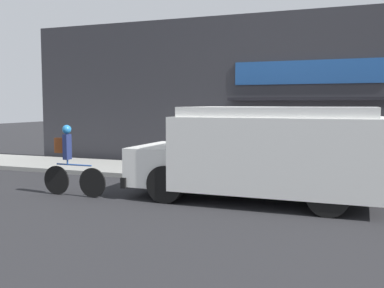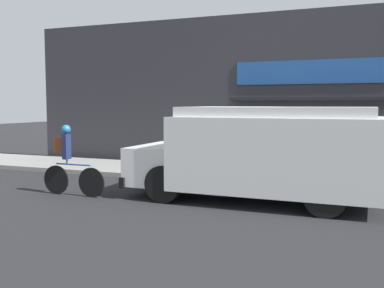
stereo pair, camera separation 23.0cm
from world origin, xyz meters
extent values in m
plane|color=#232326|center=(0.00, 0.00, 0.00)|extent=(70.00, 70.00, 0.00)
cube|color=gray|center=(0.00, 1.38, 0.07)|extent=(28.00, 2.75, 0.13)
cube|color=#2D2D33|center=(0.00, 3.17, 2.58)|extent=(17.48, 0.18, 5.15)
cube|color=#1E4C93|center=(1.57, 3.06, 3.20)|extent=(4.72, 0.05, 0.74)
cube|color=black|center=(1.57, 2.80, 2.35)|extent=(4.95, 0.55, 0.10)
cube|color=white|center=(1.51, -1.62, 1.10)|extent=(4.45, 2.37, 1.62)
cube|color=white|center=(-1.29, -1.61, 0.74)|extent=(1.15, 2.17, 0.89)
cube|color=white|center=(1.51, -1.62, 2.02)|extent=(4.09, 2.18, 0.22)
cube|color=black|center=(-1.82, -1.60, 0.39)|extent=(0.13, 2.31, 0.24)
cube|color=red|center=(0.29, -0.18, 1.18)|extent=(0.03, 0.44, 0.44)
cylinder|color=black|center=(-0.79, -0.59, 0.42)|extent=(0.84, 0.26, 0.84)
cylinder|color=black|center=(-0.80, -2.63, 0.42)|extent=(0.84, 0.26, 0.84)
cylinder|color=black|center=(2.67, -0.60, 0.42)|extent=(0.84, 0.26, 0.84)
cylinder|color=black|center=(2.66, -2.64, 0.42)|extent=(0.84, 0.26, 0.84)
cylinder|color=black|center=(-2.63, -2.74, 0.35)|extent=(0.70, 0.04, 0.70)
cylinder|color=black|center=(-3.64, -2.74, 0.35)|extent=(0.70, 0.04, 0.70)
cylinder|color=#234793|center=(-3.14, -2.74, 0.75)|extent=(0.97, 0.04, 0.04)
cylinder|color=#234793|center=(-3.31, -2.74, 0.81)|extent=(0.04, 0.04, 0.12)
cube|color=navy|center=(-3.31, -2.74, 1.17)|extent=(0.12, 0.20, 0.60)
sphere|color=#2375B7|center=(-3.31, -2.74, 1.59)|extent=(0.21, 0.21, 0.21)
cube|color=brown|center=(-3.50, -2.74, 1.20)|extent=(0.26, 0.14, 0.36)
cylinder|color=slate|center=(1.45, 2.38, 0.53)|extent=(0.44, 0.44, 0.79)
cylinder|color=black|center=(1.45, 2.38, 0.94)|extent=(0.45, 0.45, 0.04)
camera|label=1|loc=(3.25, -11.60, 2.19)|focal=42.00mm
camera|label=2|loc=(3.46, -11.52, 2.19)|focal=42.00mm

